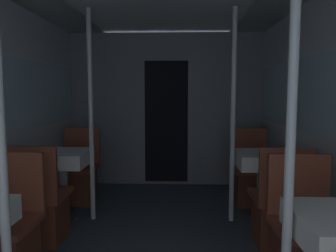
{
  "coord_description": "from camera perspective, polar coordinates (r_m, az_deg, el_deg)",
  "views": [
    {
      "loc": [
        0.18,
        -0.88,
        1.38
      ],
      "look_at": [
        0.07,
        2.71,
        1.01
      ],
      "focal_mm": 35.0,
      "sensor_mm": 36.0,
      "label": 1
    }
  ],
  "objects": [
    {
      "name": "chair_right_far_0",
      "position": [
        2.65,
        22.81,
        -18.97
      ],
      "size": [
        0.45,
        0.45,
        0.93
      ],
      "rotation": [
        0.0,
        0.0,
        3.14
      ],
      "color": "brown",
      "rests_on": "ground_plane"
    },
    {
      "name": "dining_table_left_1",
      "position": [
        3.75,
        -17.96,
        -6.19
      ],
      "size": [
        0.56,
        0.56,
        0.75
      ],
      "color": "#4C4C51",
      "rests_on": "ground_plane"
    },
    {
      "name": "wall_right",
      "position": [
        3.03,
        26.38,
        1.09
      ],
      "size": [
        0.05,
        6.54,
        2.25
      ],
      "color": "silver",
      "rests_on": "ground_plane"
    },
    {
      "name": "support_pole_left_0",
      "position": [
        1.93,
        -27.08,
        -2.33
      ],
      "size": [
        0.05,
        0.05,
        2.25
      ],
      "color": "silver",
      "rests_on": "ground_plane"
    },
    {
      "name": "chair_right_near_1",
      "position": [
        3.21,
        18.61,
        -14.38
      ],
      "size": [
        0.45,
        0.45,
        0.93
      ],
      "color": "brown",
      "rests_on": "ground_plane"
    },
    {
      "name": "support_pole_left_1",
      "position": [
        3.58,
        -13.29,
        1.6
      ],
      "size": [
        0.05,
        0.05,
        2.25
      ],
      "color": "silver",
      "rests_on": "ground_plane"
    },
    {
      "name": "bulkhead_far",
      "position": [
        4.89,
        -0.28,
        2.78
      ],
      "size": [
        2.83,
        0.09,
        2.25
      ],
      "color": "slate",
      "rests_on": "ground_plane"
    },
    {
      "name": "support_pole_right_1",
      "position": [
        3.51,
        11.25,
        1.56
      ],
      "size": [
        0.05,
        0.05,
        2.25
      ],
      "color": "silver",
      "rests_on": "ground_plane"
    },
    {
      "name": "support_pole_right_0",
      "position": [
        1.79,
        20.54,
        -2.68
      ],
      "size": [
        0.05,
        0.05,
        2.25
      ],
      "color": "silver",
      "rests_on": "ground_plane"
    },
    {
      "name": "chair_left_far_1",
      "position": [
        4.35,
        -15.27,
        -8.94
      ],
      "size": [
        0.45,
        0.45,
        0.93
      ],
      "rotation": [
        0.0,
        0.0,
        3.14
      ],
      "color": "brown",
      "rests_on": "ground_plane"
    },
    {
      "name": "chair_left_near_1",
      "position": [
        3.33,
        -21.17,
        -13.73
      ],
      "size": [
        0.45,
        0.45,
        0.93
      ],
      "color": "brown",
      "rests_on": "ground_plane"
    },
    {
      "name": "dining_table_right_1",
      "position": [
        3.65,
        16.2,
        -6.48
      ],
      "size": [
        0.56,
        0.56,
        0.75
      ],
      "color": "#4C4C51",
      "rests_on": "ground_plane"
    },
    {
      "name": "chair_right_far_1",
      "position": [
        4.26,
        14.17,
        -9.23
      ],
      "size": [
        0.45,
        0.45,
        0.93
      ],
      "rotation": [
        0.0,
        0.0,
        3.14
      ],
      "color": "brown",
      "rests_on": "ground_plane"
    },
    {
      "name": "chair_left_far_0",
      "position": [
        2.79,
        -26.54,
        -17.81
      ],
      "size": [
        0.45,
        0.45,
        0.93
      ],
      "rotation": [
        0.0,
        0.0,
        3.14
      ],
      "color": "brown",
      "rests_on": "ground_plane"
    }
  ]
}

